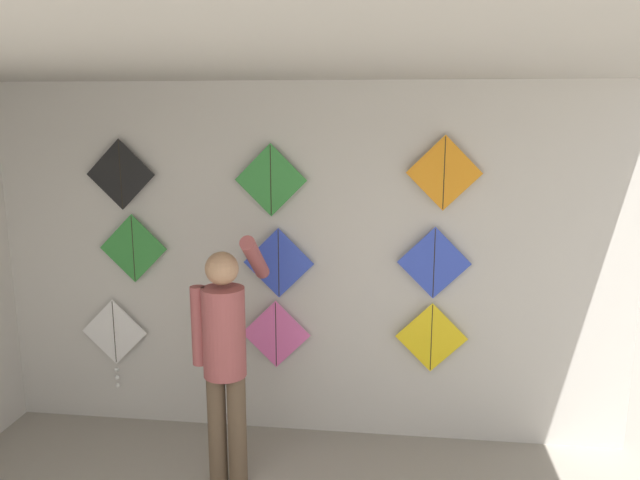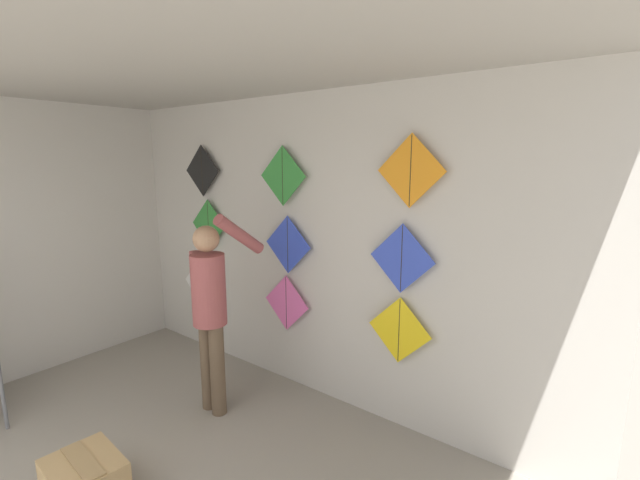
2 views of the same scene
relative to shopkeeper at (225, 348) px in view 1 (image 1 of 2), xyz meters
name	(u,v)px [view 1 (image 1 of 2)]	position (x,y,z in m)	size (l,w,h in m)	color
back_panel	(282,263)	(0.25, 0.83, 0.39)	(5.36, 0.06, 2.80)	beige
ceiling_slab	(212,60)	(0.25, -0.90, 1.81)	(5.36, 4.20, 0.04)	#A8A399
shopkeeper	(225,348)	(0.00, 0.00, 0.00)	(0.45, 0.61, 1.79)	brown
kite_0	(115,337)	(-1.15, 0.74, -0.25)	(0.55, 0.04, 0.76)	white
kite_1	(276,334)	(0.20, 0.74, -0.17)	(0.55, 0.01, 0.55)	pink
kite_2	(431,338)	(1.42, 0.74, -0.14)	(0.55, 0.01, 0.55)	yellow
kite_3	(133,248)	(-0.94, 0.74, 0.50)	(0.55, 0.01, 0.55)	#338C38
kite_4	(279,263)	(0.23, 0.74, 0.42)	(0.55, 0.01, 0.55)	blue
kite_5	(434,263)	(1.42, 0.74, 0.45)	(0.55, 0.01, 0.55)	blue
kite_6	(121,175)	(-1.00, 0.74, 1.09)	(0.55, 0.01, 0.55)	black
kite_7	(271,180)	(0.18, 0.74, 1.06)	(0.55, 0.01, 0.55)	#338C38
kite_8	(444,173)	(1.47, 0.74, 1.13)	(0.55, 0.01, 0.55)	orange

